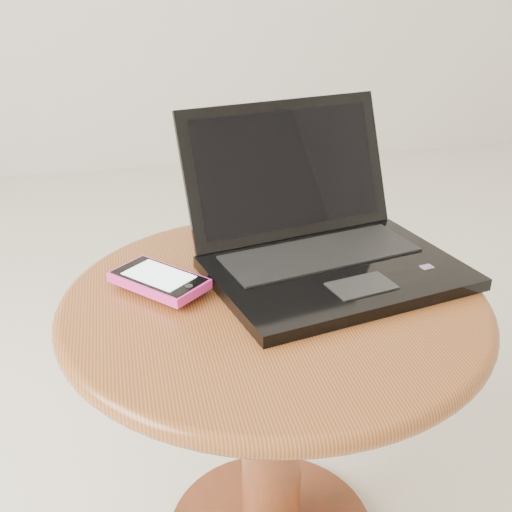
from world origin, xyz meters
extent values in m
cylinder|color=#4F2D16|center=(-0.07, -0.03, 0.23)|extent=(0.09, 0.09, 0.40)
cylinder|color=#653510|center=(-0.07, -0.03, 0.44)|extent=(0.54, 0.54, 0.03)
torus|color=#653510|center=(-0.07, -0.03, 0.44)|extent=(0.57, 0.57, 0.03)
cube|color=black|center=(0.02, -0.01, 0.46)|extent=(0.38, 0.30, 0.02)
cube|color=black|center=(0.01, 0.04, 0.47)|extent=(0.30, 0.16, 0.00)
cube|color=black|center=(0.03, -0.06, 0.47)|extent=(0.09, 0.07, 0.00)
cube|color=red|center=(0.14, -0.03, 0.47)|extent=(0.02, 0.02, 0.00)
cube|color=black|center=(-0.01, 0.15, 0.56)|extent=(0.34, 0.15, 0.19)
cube|color=black|center=(-0.01, 0.14, 0.57)|extent=(0.30, 0.12, 0.16)
cube|color=black|center=(-0.22, 0.03, 0.46)|extent=(0.11, 0.10, 0.01)
cube|color=#C50654|center=(-0.25, 0.05, 0.46)|extent=(0.03, 0.05, 0.00)
cube|color=#E52E90|center=(-0.22, 0.01, 0.47)|extent=(0.14, 0.14, 0.01)
cube|color=black|center=(-0.22, 0.01, 0.47)|extent=(0.13, 0.13, 0.00)
cube|color=silver|center=(-0.22, 0.01, 0.48)|extent=(0.10, 0.10, 0.00)
cylinder|color=black|center=(-0.19, -0.03, 0.48)|extent=(0.01, 0.01, 0.00)
camera|label=1|loc=(-0.26, -0.76, 0.86)|focal=45.34mm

